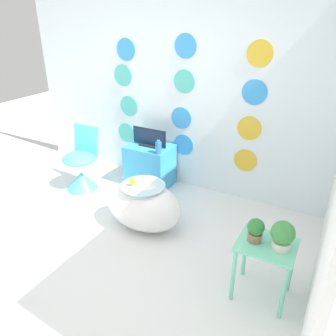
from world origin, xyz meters
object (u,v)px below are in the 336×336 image
(chair, at_px, (81,169))
(potted_plant_right, at_px, (283,235))
(tv, at_px, (149,138))
(potted_plant_left, at_px, (256,230))
(bathtub, at_px, (144,206))
(vase, at_px, (158,148))

(chair, xyz_separation_m, potted_plant_right, (2.61, -0.70, 0.37))
(tv, bearing_deg, potted_plant_left, -35.76)
(tv, bearing_deg, potted_plant_right, -32.85)
(bathtub, distance_m, potted_plant_right, 1.53)
(bathtub, bearing_deg, potted_plant_left, -16.24)
(vase, distance_m, potted_plant_left, 1.80)
(bathtub, xyz_separation_m, tv, (-0.45, 0.86, 0.39))
(chair, bearing_deg, potted_plant_left, -16.25)
(tv, height_order, vase, tv)
(potted_plant_left, bearing_deg, bathtub, 163.76)
(chair, xyz_separation_m, potted_plant_left, (2.42, -0.70, 0.35))
(potted_plant_left, height_order, potted_plant_right, potted_plant_right)
(potted_plant_left, xyz_separation_m, potted_plant_right, (0.19, 0.00, 0.02))
(chair, height_order, tv, chair)
(potted_plant_left, bearing_deg, vase, 144.21)
(chair, distance_m, tv, 0.97)
(chair, bearing_deg, vase, 19.92)
(bathtub, relative_size, potted_plant_left, 4.41)
(potted_plant_right, bearing_deg, bathtub, 165.89)
(tv, bearing_deg, vase, -35.57)
(vase, xyz_separation_m, potted_plant_right, (1.65, -1.05, 0.01))
(bathtub, distance_m, vase, 0.81)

